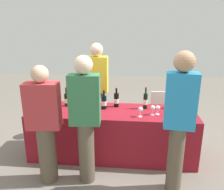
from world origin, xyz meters
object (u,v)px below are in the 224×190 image
at_px(wine_bottle_5, 169,101).
at_px(guest_1, 85,117).
at_px(wine_glass_3, 153,108).
at_px(guest_2, 179,118).
at_px(wine_glass_2, 140,110).
at_px(wine_bottle_3, 116,100).
at_px(wine_glass_0, 58,104).
at_px(wine_glass_4, 158,108).
at_px(wine_bottle_1, 99,99).
at_px(wine_bottle_0, 67,100).
at_px(wine_bottle_2, 104,102).
at_px(guest_0, 44,123).
at_px(wine_bottle_4, 145,101).
at_px(menu_board, 164,110).
at_px(wine_glass_1, 98,106).
at_px(server_pouring, 97,87).

height_order(wine_bottle_5, guest_1, guest_1).
height_order(wine_glass_3, guest_2, guest_2).
bearing_deg(wine_glass_2, wine_bottle_3, 133.73).
height_order(wine_glass_0, wine_glass_4, wine_glass_0).
bearing_deg(wine_bottle_1, wine_glass_4, -16.46).
distance_m(wine_bottle_0, wine_bottle_3, 0.80).
bearing_deg(wine_bottle_2, wine_bottle_1, 131.69).
distance_m(wine_glass_4, guest_0, 1.58).
bearing_deg(guest_2, wine_bottle_1, 145.98).
xyz_separation_m(wine_bottle_2, wine_bottle_4, (0.64, 0.07, 0.02)).
relative_size(wine_bottle_4, wine_glass_4, 2.51).
bearing_deg(wine_glass_2, guest_0, -157.27).
relative_size(wine_bottle_1, menu_board, 0.43).
height_order(wine_glass_0, wine_glass_1, wine_glass_0).
xyz_separation_m(guest_2, menu_board, (0.08, 1.82, -0.59)).
bearing_deg(guest_2, wine_glass_2, 134.60).
relative_size(server_pouring, guest_2, 0.98).
distance_m(wine_glass_4, menu_board, 1.28).
bearing_deg(guest_2, wine_glass_3, 117.89).
bearing_deg(wine_glass_0, guest_2, -22.19).
relative_size(wine_glass_2, guest_2, 0.08).
distance_m(server_pouring, menu_board, 1.44).
relative_size(wine_bottle_2, wine_bottle_5, 0.98).
bearing_deg(wine_glass_4, wine_glass_2, -156.06).
relative_size(wine_bottle_1, guest_2, 0.19).
bearing_deg(wine_glass_1, wine_bottle_0, 157.80).
relative_size(wine_bottle_3, wine_glass_4, 2.24).
xyz_separation_m(wine_bottle_3, guest_0, (-0.83, -0.89, -0.03)).
height_order(wine_bottle_1, wine_bottle_3, wine_bottle_1).
xyz_separation_m(wine_bottle_1, wine_bottle_4, (0.73, -0.04, 0.00)).
height_order(wine_bottle_0, guest_2, guest_2).
relative_size(wine_glass_1, server_pouring, 0.08).
bearing_deg(wine_bottle_5, guest_1, -143.24).
bearing_deg(wine_bottle_0, menu_board, 29.24).
bearing_deg(wine_bottle_3, guest_1, -110.73).
relative_size(server_pouring, menu_board, 2.24).
height_order(wine_glass_4, server_pouring, server_pouring).
xyz_separation_m(wine_glass_0, guest_2, (1.66, -0.68, 0.12)).
relative_size(wine_glass_1, menu_board, 0.18).
relative_size(wine_bottle_5, wine_glass_3, 2.10).
height_order(wine_bottle_4, guest_2, guest_2).
relative_size(guest_0, guest_1, 0.93).
distance_m(wine_glass_2, menu_board, 1.45).
height_order(guest_0, menu_board, guest_0).
relative_size(wine_glass_3, server_pouring, 0.08).
xyz_separation_m(wine_bottle_4, wine_glass_2, (-0.08, -0.34, -0.02)).
height_order(wine_bottle_1, server_pouring, server_pouring).
bearing_deg(wine_glass_2, wine_glass_4, 23.94).
bearing_deg(server_pouring, guest_0, 71.66).
relative_size(wine_bottle_4, wine_glass_2, 2.33).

